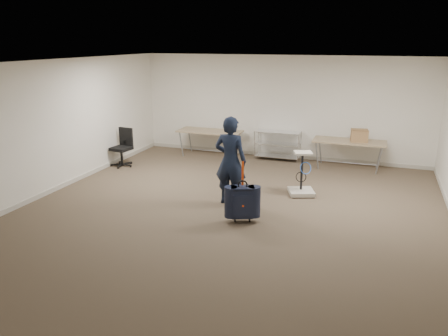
% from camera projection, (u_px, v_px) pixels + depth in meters
% --- Properties ---
extents(ground, '(9.00, 9.00, 0.00)m').
position_uv_depth(ground, '(227.00, 214.00, 8.28)').
color(ground, '#4E3F2F').
rests_on(ground, ground).
extents(room_shell, '(8.00, 9.00, 9.00)m').
position_uv_depth(room_shell, '(248.00, 189.00, 9.52)').
color(room_shell, white).
rests_on(room_shell, ground).
extents(folding_table_left, '(1.80, 0.75, 0.73)m').
position_uv_depth(folding_table_left, '(210.00, 132.00, 12.27)').
color(folding_table_left, '#9A7E5E').
rests_on(folding_table_left, ground).
extents(folding_table_right, '(1.80, 0.75, 0.73)m').
position_uv_depth(folding_table_right, '(349.00, 143.00, 11.05)').
color(folding_table_right, '#9A7E5E').
rests_on(folding_table_right, ground).
extents(wire_shelf, '(1.22, 0.47, 0.80)m').
position_uv_depth(wire_shelf, '(278.00, 144.00, 11.95)').
color(wire_shelf, silver).
rests_on(wire_shelf, ground).
extents(person, '(0.67, 0.46, 1.78)m').
position_uv_depth(person, '(230.00, 161.00, 8.60)').
color(person, black).
rests_on(person, ground).
extents(suitcase, '(0.48, 0.38, 1.14)m').
position_uv_depth(suitcase, '(242.00, 202.00, 7.83)').
color(suitcase, black).
rests_on(suitcase, ground).
extents(office_chair, '(0.60, 0.60, 0.98)m').
position_uv_depth(office_chair, '(123.00, 154.00, 11.42)').
color(office_chair, black).
rests_on(office_chair, ground).
extents(equipment_cart, '(0.66, 0.66, 0.94)m').
position_uv_depth(equipment_cart, '(302.00, 184.00, 9.28)').
color(equipment_cart, beige).
rests_on(equipment_cart, ground).
extents(cardboard_box, '(0.45, 0.36, 0.31)m').
position_uv_depth(cardboard_box, '(359.00, 136.00, 10.91)').
color(cardboard_box, '#A46B4C').
rests_on(cardboard_box, folding_table_right).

